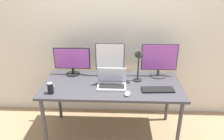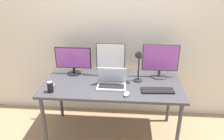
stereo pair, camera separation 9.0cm
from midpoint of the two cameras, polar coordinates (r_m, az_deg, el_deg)
ground_plane at (r=3.05m, az=0.88°, el=-16.05°), size 16.00×16.00×0.00m
wall_back at (r=3.01m, az=1.77°, el=11.19°), size 7.00×0.08×2.60m
work_desk at (r=2.67m, az=0.97°, el=-4.76°), size 1.66×0.77×0.74m
monitor_left at (r=2.86m, az=-9.21°, el=2.64°), size 0.47×0.18×0.36m
monitor_center at (r=2.76m, az=0.59°, el=2.87°), size 0.37×0.19×0.44m
monitor_right at (r=2.80m, az=13.40°, el=2.51°), size 0.45×0.20×0.43m
laptop_silver at (r=2.56m, az=0.96°, el=-3.15°), size 0.34×0.23×0.23m
keyboard_main at (r=2.53m, az=12.81°, el=-5.26°), size 0.37×0.15×0.02m
mouse_by_keyboard at (r=2.65m, az=-14.46°, el=-3.88°), size 0.09×0.12×0.03m
mouse_by_laptop at (r=2.39m, az=4.87°, el=-6.27°), size 0.08×0.11×0.04m
soda_can_near_keyboard at (r=2.51m, az=-14.83°, el=-4.34°), size 0.07×0.07×0.13m
desk_lamp at (r=2.57m, az=8.12°, el=2.66°), size 0.11×0.18×0.44m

